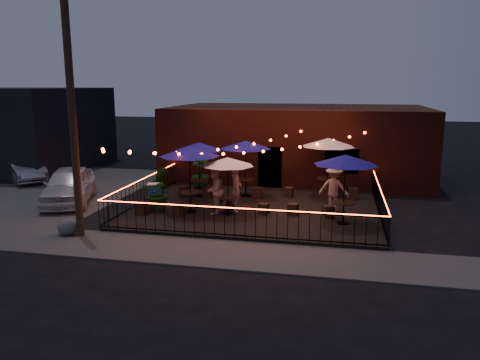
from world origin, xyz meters
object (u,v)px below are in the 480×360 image
Objects in this scene: cafe_table_0 at (189,152)px; cafe_table_4 at (346,161)px; cafe_table_5 at (328,143)px; boulder at (68,227)px; cafe_table_1 at (199,147)px; cooler at (155,193)px; cafe_table_3 at (246,146)px; utility_pole at (73,122)px; cafe_table_2 at (228,162)px.

cafe_table_4 is at bearing -3.16° from cafe_table_0.
boulder is at bearing -139.73° from cafe_table_5.
cooler is (-1.60, -1.46, -1.86)m from cafe_table_1.
cafe_table_3 is at bearing 9.59° from cooler.
cafe_table_1 is at bearing 67.65° from utility_pole.
cooler is at bearing 169.03° from cafe_table_4.
cafe_table_2 is 6.32m from boulder.
boulder is at bearing -127.74° from cafe_table_3.
cafe_table_1 is 2.85m from cooler.
cooler is (-2.04, 1.23, -2.02)m from cafe_table_0.
boulder is (-3.42, -3.39, -2.27)m from cafe_table_0.
cafe_table_1 is at bearing -167.28° from cafe_table_3.
utility_pole is at bearing -119.04° from cooler.
cafe_table_5 is (5.32, 4.01, 0.01)m from cafe_table_0.
cafe_table_4 reaches higher than boulder.
cafe_table_0 reaches higher than cafe_table_2.
cafe_table_0 is 3.77× the size of cooler.
cafe_table_5 is 3.59× the size of boulder.
cafe_table_4 is at bearing -4.24° from cafe_table_2.
boulder is (-4.98, -3.39, -1.92)m from cafe_table_2.
cafe_table_3 is 5.62m from cafe_table_4.
cafe_table_4 is at bearing -28.99° from cooler.
cafe_table_3 is (4.59, 6.55, -1.49)m from utility_pole.
boulder is at bearing -124.66° from cooler.
cafe_table_3 is 3.14× the size of boulder.
cafe_table_4 is 3.33× the size of boulder.
cafe_table_2 is at bearing -53.38° from cafe_table_1.
cafe_table_2 is 0.78× the size of cafe_table_5.
cafe_table_5 is 11.68m from boulder.
boulder is at bearing -145.78° from cafe_table_2.
cooler is (-3.60, 1.23, -1.67)m from cafe_table_2.
cooler is at bearing 148.83° from cafe_table_0.
utility_pole is 2.56× the size of cafe_table_0.
cafe_table_3 is at bearing 88.35° from cafe_table_2.
cafe_table_1 is 5.91m from cafe_table_5.
cafe_table_2 is 2.76× the size of cooler.
cafe_table_0 is at bearing -49.18° from cooler.
cafe_table_4 is at bearing -24.99° from cafe_table_1.
cafe_table_3 reaches higher than boulder.
boulder is at bearing -179.58° from utility_pole.
utility_pole is 5.90m from cafe_table_2.
boulder is (-9.47, -3.06, -2.19)m from cafe_table_4.
cafe_table_1 is 3.59× the size of cooler.
cafe_table_4 reaches higher than cafe_table_3.
cafe_table_4 is at bearing 17.88° from boulder.
utility_pole is at bearing -112.35° from cafe_table_1.
cafe_table_1 is 7.09m from boulder.
cafe_table_5 is (5.76, 1.32, 0.17)m from cafe_table_1.
cafe_table_4 is 0.93× the size of cafe_table_5.
utility_pole reaches higher than cafe_table_3.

